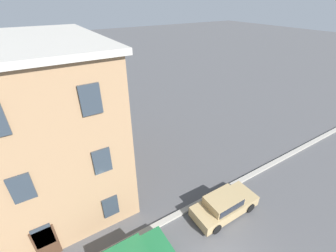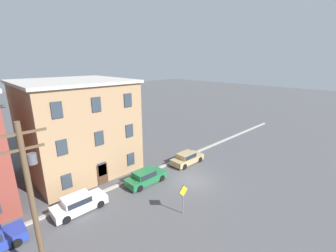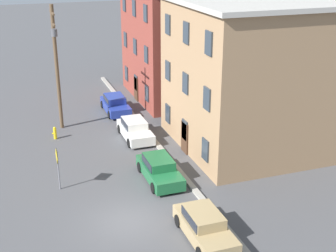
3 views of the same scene
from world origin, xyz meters
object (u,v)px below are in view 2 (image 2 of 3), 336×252
car_white (79,203)px  caution_sign (183,194)px  car_tan (187,158)px  utility_pole (33,200)px  car_green (145,177)px

car_white → caution_sign: (6.11, -6.37, 1.06)m
car_tan → utility_pole: (-17.49, -4.70, 4.63)m
utility_pole → car_white: bearing=51.1°
car_tan → utility_pole: size_ratio=0.46×
car_white → caution_sign: size_ratio=1.64×
car_white → caution_sign: caution_sign is taller
utility_pole → caution_sign: bearing=-8.2°
car_tan → car_green: bearing=-178.8°
car_green → car_white: bearing=177.0°
caution_sign → utility_pole: bearing=171.8°
car_tan → caution_sign: 9.69m
car_green → caution_sign: size_ratio=1.64×
car_white → car_green: bearing=-3.0°
car_white → car_tan: 13.53m
car_green → car_tan: size_ratio=1.00×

